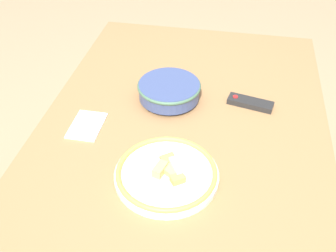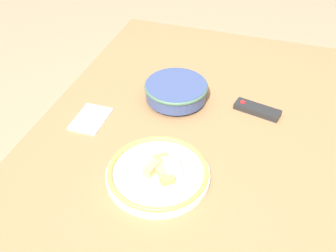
% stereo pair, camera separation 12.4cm
% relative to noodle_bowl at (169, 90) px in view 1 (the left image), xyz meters
% --- Properties ---
extents(dining_table, '(1.48, 0.95, 0.72)m').
position_rel_noodle_bowl_xyz_m(dining_table, '(0.17, 0.07, -0.11)').
color(dining_table, olive).
rests_on(dining_table, ground_plane).
extents(noodle_bowl, '(0.22, 0.22, 0.07)m').
position_rel_noodle_bowl_xyz_m(noodle_bowl, '(0.00, 0.00, 0.00)').
color(noodle_bowl, '#384775').
rests_on(noodle_bowl, dining_table).
extents(food_plate, '(0.30, 0.30, 0.05)m').
position_rel_noodle_bowl_xyz_m(food_plate, '(0.37, 0.06, -0.02)').
color(food_plate, silver).
rests_on(food_plate, dining_table).
extents(tv_remote, '(0.08, 0.16, 0.02)m').
position_rel_noodle_bowl_xyz_m(tv_remote, '(-0.02, 0.29, -0.03)').
color(tv_remote, black).
rests_on(tv_remote, dining_table).
extents(folded_napkin, '(0.14, 0.10, 0.01)m').
position_rel_noodle_bowl_xyz_m(folded_napkin, '(0.19, -0.24, -0.04)').
color(folded_napkin, white).
rests_on(folded_napkin, dining_table).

